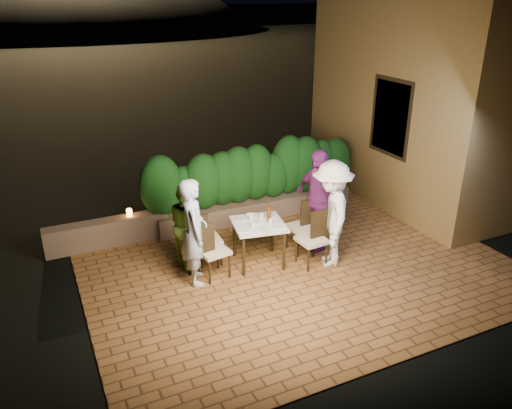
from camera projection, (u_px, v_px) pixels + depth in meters
ground at (303, 271)px, 8.39m from camera, size 400.00×400.00×0.00m
terrace_floor at (289, 260)px, 8.83m from camera, size 7.00×6.00×0.15m
building_wall at (408, 85)px, 10.47m from camera, size 1.60×5.00×5.00m
window_pane at (392, 117)px, 9.95m from camera, size 0.08×1.00×1.40m
window_frame at (391, 117)px, 9.94m from camera, size 0.06×1.15×1.55m
planter at (256, 208)px, 10.30m from camera, size 4.20×0.55×0.40m
hedge at (256, 173)px, 10.00m from camera, size 4.00×0.70×1.10m
parapet at (107, 233)px, 9.11m from camera, size 2.20×0.30×0.50m
hill at (69, 67)px, 60.74m from camera, size 52.00×40.00×22.00m
dining_table at (258, 243)px, 8.46m from camera, size 0.97×0.97×0.75m
plate_nw at (245, 230)px, 8.06m from camera, size 0.21×0.21×0.01m
plate_sw at (241, 219)px, 8.45m from camera, size 0.20×0.20×0.01m
plate_ne at (280, 226)px, 8.18m from camera, size 0.21×0.21×0.01m
plate_se at (269, 216)px, 8.57m from camera, size 0.20×0.20×0.01m
plate_centre at (256, 222)px, 8.32m from camera, size 0.21×0.21×0.01m
plate_front at (265, 231)px, 8.03m from camera, size 0.23×0.23×0.01m
glass_nw at (253, 225)px, 8.11m from camera, size 0.07×0.07×0.11m
glass_sw at (251, 217)px, 8.41m from camera, size 0.06×0.06×0.10m
glass_ne at (270, 221)px, 8.26m from camera, size 0.06×0.06×0.10m
glass_se at (261, 216)px, 8.45m from camera, size 0.06×0.06×0.11m
beer_bottle at (269, 212)px, 8.34m from camera, size 0.06×0.06×0.33m
bowl at (251, 216)px, 8.54m from camera, size 0.20×0.20×0.04m
chair_left_front at (213, 250)px, 8.01m from camera, size 0.52×0.52×0.97m
chair_left_back at (208, 239)px, 8.42m from camera, size 0.44×0.44×0.92m
chair_right_front at (312, 239)px, 8.37m from camera, size 0.48×0.48×0.97m
chair_right_back at (301, 226)px, 8.84m from camera, size 0.47×0.47×0.96m
diner_blue at (194, 232)px, 7.73m from camera, size 0.53×0.70×1.75m
diner_green at (188, 225)px, 8.27m from camera, size 0.63×0.77×1.49m
diner_white at (331, 214)px, 8.26m from camera, size 1.11×1.36×1.83m
diner_purple at (317, 200)px, 8.78m from camera, size 0.61×1.14×1.86m
parapet_lamp at (129, 213)px, 9.15m from camera, size 0.10×0.10×0.14m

